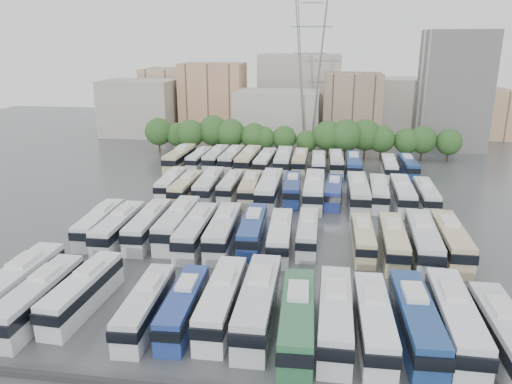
# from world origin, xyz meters

# --- Properties ---
(ground) EXTENTS (220.00, 220.00, 0.00)m
(ground) POSITION_xyz_m (0.00, 0.00, 0.00)
(ground) COLOR #424447
(ground) RESTS_ON ground
(tree_line) EXTENTS (66.72, 8.23, 8.43)m
(tree_line) POSITION_xyz_m (-0.63, 42.11, 4.54)
(tree_line) COLOR black
(tree_line) RESTS_ON ground
(city_buildings) EXTENTS (102.00, 35.00, 20.00)m
(city_buildings) POSITION_xyz_m (-7.46, 71.86, 7.87)
(city_buildings) COLOR #9E998E
(city_buildings) RESTS_ON ground
(apartment_tower) EXTENTS (14.00, 14.00, 26.00)m
(apartment_tower) POSITION_xyz_m (34.00, 58.00, 13.00)
(apartment_tower) COLOR silver
(apartment_tower) RESTS_ON ground
(electricity_pylon) EXTENTS (9.00, 6.91, 33.83)m
(electricity_pylon) POSITION_xyz_m (2.00, 50.00, 18.66)
(electricity_pylon) COLOR slate
(electricity_pylon) RESTS_ON ground
(bus_r0_s0) EXTENTS (2.98, 13.19, 4.13)m
(bus_r0_s0) POSITION_xyz_m (-21.33, -23.38, 2.03)
(bus_r0_s0) COLOR silver
(bus_r0_s0) RESTS_ON ground
(bus_r0_s1) EXTENTS (2.75, 12.34, 3.87)m
(bus_r0_s1) POSITION_xyz_m (-18.14, -24.99, 1.90)
(bus_r0_s1) COLOR silver
(bus_r0_s1) RESTS_ON ground
(bus_r0_s2) EXTENTS (3.06, 11.89, 3.70)m
(bus_r0_s2) POSITION_xyz_m (-14.86, -23.11, 1.82)
(bus_r0_s2) COLOR silver
(bus_r0_s2) RESTS_ON ground
(bus_r0_s4) EXTENTS (2.96, 11.40, 3.55)m
(bus_r0_s4) POSITION_xyz_m (-8.21, -24.60, 1.74)
(bus_r0_s4) COLOR silver
(bus_r0_s4) RESTS_ON ground
(bus_r0_s5) EXTENTS (2.80, 11.11, 3.46)m
(bus_r0_s5) POSITION_xyz_m (-4.94, -24.04, 1.70)
(bus_r0_s5) COLOR navy
(bus_r0_s5) RESTS_ON ground
(bus_r0_s6) EXTENTS (2.91, 12.36, 3.86)m
(bus_r0_s6) POSITION_xyz_m (-1.72, -22.97, 1.90)
(bus_r0_s6) COLOR silver
(bus_r0_s6) RESTS_ON ground
(bus_r0_s7) EXTENTS (3.10, 13.34, 4.17)m
(bus_r0_s7) POSITION_xyz_m (1.58, -23.10, 2.05)
(bus_r0_s7) COLOR silver
(bus_r0_s7) RESTS_ON ground
(bus_r0_s8) EXTENTS (3.31, 12.76, 3.97)m
(bus_r0_s8) POSITION_xyz_m (5.16, -25.13, 1.95)
(bus_r0_s8) COLOR #2D6942
(bus_r0_s8) RESTS_ON ground
(bus_r0_s9) EXTENTS (2.77, 12.62, 3.96)m
(bus_r0_s9) POSITION_xyz_m (8.27, -24.03, 1.94)
(bus_r0_s9) COLOR silver
(bus_r0_s9) RESTS_ON ground
(bus_r0_s10) EXTENTS (3.02, 12.26, 3.83)m
(bus_r0_s10) POSITION_xyz_m (11.44, -24.37, 1.88)
(bus_r0_s10) COLOR silver
(bus_r0_s10) RESTS_ON ground
(bus_r0_s11) EXTENTS (3.32, 12.88, 4.01)m
(bus_r0_s11) POSITION_xyz_m (14.87, -23.98, 1.97)
(bus_r0_s11) COLOR navy
(bus_r0_s11) RESTS_ON ground
(bus_r0_s12) EXTENTS (2.93, 13.14, 4.12)m
(bus_r0_s12) POSITION_xyz_m (18.03, -23.44, 2.02)
(bus_r0_s12) COLOR silver
(bus_r0_s12) RESTS_ON ground
(bus_r0_s13) EXTENTS (3.09, 12.72, 3.97)m
(bus_r0_s13) POSITION_xyz_m (21.45, -25.28, 1.95)
(bus_r0_s13) COLOR silver
(bus_r0_s13) RESTS_ON ground
(bus_r1_s0) EXTENTS (3.06, 11.61, 3.61)m
(bus_r1_s0) POSITION_xyz_m (-21.38, -6.03, 1.77)
(bus_r1_s0) COLOR silver
(bus_r1_s0) RESTS_ON ground
(bus_r1_s1) EXTENTS (2.87, 12.19, 3.81)m
(bus_r1_s1) POSITION_xyz_m (-18.22, -7.26, 1.87)
(bus_r1_s1) COLOR silver
(bus_r1_s1) RESTS_ON ground
(bus_r1_s2) EXTENTS (3.04, 12.23, 3.81)m
(bus_r1_s2) POSITION_xyz_m (-14.89, -6.03, 1.87)
(bus_r1_s2) COLOR silver
(bus_r1_s2) RESTS_ON ground
(bus_r1_s3) EXTENTS (3.09, 13.02, 4.07)m
(bus_r1_s3) POSITION_xyz_m (-11.38, -5.05, 2.00)
(bus_r1_s3) COLOR silver
(bus_r1_s3) RESTS_ON ground
(bus_r1_s4) EXTENTS (2.91, 12.62, 3.95)m
(bus_r1_s4) POSITION_xyz_m (-8.39, -7.09, 1.94)
(bus_r1_s4) COLOR silver
(bus_r1_s4) RESTS_ON ground
(bus_r1_s5) EXTENTS (3.25, 12.78, 3.98)m
(bus_r1_s5) POSITION_xyz_m (-5.15, -6.65, 1.95)
(bus_r1_s5) COLOR silver
(bus_r1_s5) RESTS_ON ground
(bus_r1_s6) EXTENTS (3.08, 11.93, 3.71)m
(bus_r1_s6) POSITION_xyz_m (-1.74, -5.50, 1.82)
(bus_r1_s6) COLOR navy
(bus_r1_s6) RESTS_ON ground
(bus_r1_s7) EXTENTS (3.12, 11.84, 3.68)m
(bus_r1_s7) POSITION_xyz_m (1.78, -6.75, 1.81)
(bus_r1_s7) COLOR silver
(bus_r1_s7) RESTS_ON ground
(bus_r1_s8) EXTENTS (2.54, 11.01, 3.44)m
(bus_r1_s8) POSITION_xyz_m (4.95, -5.01, 1.69)
(bus_r1_s8) COLOR silver
(bus_r1_s8) RESTS_ON ground
(bus_r1_s10) EXTENTS (2.52, 10.83, 3.39)m
(bus_r1_s10) POSITION_xyz_m (11.50, -5.73, 1.66)
(bus_r1_s10) COLOR #C8BB89
(bus_r1_s10) RESTS_ON ground
(bus_r1_s11) EXTENTS (2.78, 12.09, 3.78)m
(bus_r1_s11) POSITION_xyz_m (14.86, -6.69, 1.86)
(bus_r1_s11) COLOR #CDBF8D
(bus_r1_s11) RESTS_ON ground
(bus_r1_s12) EXTENTS (3.31, 13.35, 4.16)m
(bus_r1_s12) POSITION_xyz_m (18.19, -6.47, 2.04)
(bus_r1_s12) COLOR silver
(bus_r1_s12) RESTS_ON ground
(bus_r1_s13) EXTENTS (2.83, 12.81, 4.02)m
(bus_r1_s13) POSITION_xyz_m (21.40, -5.64, 1.97)
(bus_r1_s13) COLOR #CAB68B
(bus_r1_s13) RESTS_ON ground
(bus_r2_s1) EXTENTS (2.90, 11.41, 3.55)m
(bus_r2_s1) POSITION_xyz_m (-18.02, 12.90, 1.74)
(bus_r2_s1) COLOR silver
(bus_r2_s1) RESTS_ON ground
(bus_r2_s2) EXTENTS (2.71, 11.53, 3.60)m
(bus_r2_s2) POSITION_xyz_m (-14.96, 10.94, 1.77)
(bus_r2_s2) COLOR beige
(bus_r2_s2) RESTS_ON ground
(bus_r2_s3) EXTENTS (3.15, 12.58, 3.92)m
(bus_r2_s3) POSITION_xyz_m (-11.55, 12.04, 1.92)
(bus_r2_s3) COLOR silver
(bus_r2_s3) RESTS_ON ground
(bus_r2_s4) EXTENTS (2.44, 10.96, 3.44)m
(bus_r2_s4) POSITION_xyz_m (-8.27, 13.00, 1.69)
(bus_r2_s4) COLOR silver
(bus_r2_s4) RESTS_ON ground
(bus_r2_s5) EXTENTS (3.08, 11.77, 3.66)m
(bus_r2_s5) POSITION_xyz_m (-4.97, 12.13, 1.80)
(bus_r2_s5) COLOR tan
(bus_r2_s5) RESTS_ON ground
(bus_r2_s6) EXTENTS (3.04, 13.50, 4.23)m
(bus_r2_s6) POSITION_xyz_m (-1.78, 11.03, 2.08)
(bus_r2_s6) COLOR silver
(bus_r2_s6) RESTS_ON ground
(bus_r2_s7) EXTENTS (2.94, 11.31, 3.52)m
(bus_r2_s7) POSITION_xyz_m (1.59, 13.09, 1.73)
(bus_r2_s7) COLOR navy
(bus_r2_s7) RESTS_ON ground
(bus_r2_s8) EXTENTS (3.04, 13.41, 4.20)m
(bus_r2_s8) POSITION_xyz_m (5.02, 11.62, 2.06)
(bus_r2_s8) COLOR white
(bus_r2_s8) RESTS_ON ground
(bus_r2_s9) EXTENTS (2.88, 11.10, 3.45)m
(bus_r2_s9) POSITION_xyz_m (8.02, 12.59, 1.69)
(bus_r2_s9) COLOR navy
(bus_r2_s9) RESTS_ON ground
(bus_r2_s10) EXTENTS (3.15, 13.34, 4.17)m
(bus_r2_s10) POSITION_xyz_m (11.59, 11.21, 2.05)
(bus_r2_s10) COLOR silver
(bus_r2_s10) RESTS_ON ground
(bus_r2_s11) EXTENTS (2.88, 11.71, 3.65)m
(bus_r2_s11) POSITION_xyz_m (14.75, 12.76, 1.79)
(bus_r2_s11) COLOR silver
(bus_r2_s11) RESTS_ON ground
(bus_r2_s12) EXTENTS (2.75, 12.39, 3.88)m
(bus_r2_s12) POSITION_xyz_m (18.19, 12.06, 1.91)
(bus_r2_s12) COLOR white
(bus_r2_s12) RESTS_ON ground
(bus_r2_s13) EXTENTS (2.54, 11.51, 3.61)m
(bus_r2_s13) POSITION_xyz_m (21.62, 12.29, 1.77)
(bus_r2_s13) COLOR silver
(bus_r2_s13) RESTS_ON ground
(bus_r3_s0) EXTENTS (3.13, 12.99, 4.05)m
(bus_r3_s0) POSITION_xyz_m (-21.57, 29.23, 1.99)
(bus_r3_s0) COLOR #CFBC8E
(bus_r3_s0) RESTS_ON ground
(bus_r3_s1) EXTENTS (2.89, 10.98, 3.41)m
(bus_r3_s1) POSITION_xyz_m (-18.08, 30.70, 1.68)
(bus_r3_s1) COLOR silver
(bus_r3_s1) RESTS_ON ground
(bus_r3_s2) EXTENTS (2.84, 12.11, 3.79)m
(bus_r3_s2) POSITION_xyz_m (-14.79, 30.86, 1.86)
(bus_r3_s2) COLOR silver
(bus_r3_s2) RESTS_ON ground
(bus_r3_s3) EXTENTS (3.03, 12.39, 3.87)m
(bus_r3_s3) POSITION_xyz_m (-11.59, 30.52, 1.90)
(bus_r3_s3) COLOR silver
(bus_r3_s3) RESTS_ON ground
(bus_r3_s4) EXTENTS (3.30, 13.04, 4.06)m
(bus_r3_s4) POSITION_xyz_m (-8.20, 29.76, 1.99)
(bus_r3_s4) COLOR beige
(bus_r3_s4) RESTS_ON ground
(bus_r3_s5) EXTENTS (3.07, 12.04, 3.75)m
(bus_r3_s5) POSITION_xyz_m (-4.90, 29.30, 1.84)
(bus_r3_s5) COLOR white
(bus_r3_s5) RESTS_ON ground
(bus_r3_s6) EXTENTS (3.12, 12.91, 4.03)m
(bus_r3_s6) POSITION_xyz_m (-1.53, 29.99, 1.98)
(bus_r3_s6) COLOR silver
(bus_r3_s6) RESTS_ON ground
(bus_r3_s7) EXTENTS (2.60, 11.73, 3.68)m
(bus_r3_s7) POSITION_xyz_m (1.58, 30.86, 1.80)
(bus_r3_s7) COLOR #C4B287
(bus_r3_s7) RESTS_ON ground
(bus_r3_s8) EXTENTS (2.76, 11.24, 3.51)m
(bus_r3_s8) POSITION_xyz_m (5.09, 29.61, 1.72)
(bus_r3_s8) COLOR white
(bus_r3_s8) RESTS_ON ground
(bus_r3_s9) EXTENTS (2.88, 11.57, 3.61)m
(bus_r3_s9) POSITION_xyz_m (8.35, 31.17, 1.77)
(bus_r3_s9) COLOR silver
(bus_r3_s9) RESTS_ON ground
(bus_r3_s10) EXTENTS (2.73, 12.16, 3.81)m
(bus_r3_s10) POSITION_xyz_m (11.52, 29.07, 1.87)
(bus_r3_s10) COLOR navy
(bus_r3_s10) RESTS_ON ground
(bus_r3_s12) EXTENTS (2.65, 11.09, 3.46)m
(bus_r3_s12) POSITION_xyz_m (17.96, 29.38, 1.70)
(bus_r3_s12) COLOR silver
(bus_r3_s12) RESTS_ON ground
(bus_r3_s13) EXTENTS (2.79, 10.95, 3.41)m
(bus_r3_s13) POSITION_xyz_m (21.49, 30.81, 1.67)
(bus_r3_s13) COLOR navy
(bus_r3_s13) RESTS_ON ground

